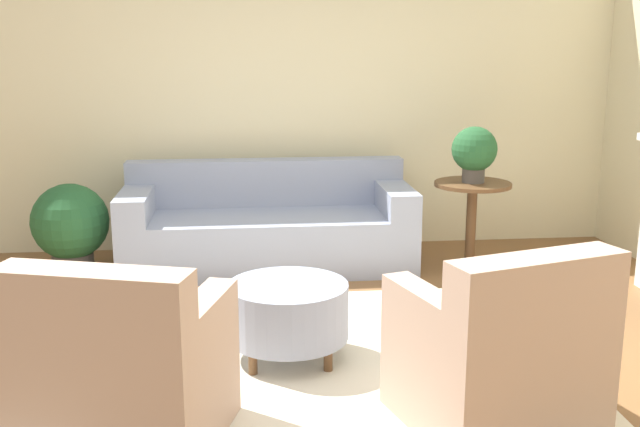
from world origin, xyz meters
name	(u,v)px	position (x,y,z in m)	size (l,w,h in m)	color
ground_plane	(303,368)	(0.00, 0.00, 0.00)	(16.00, 16.00, 0.00)	brown
wall_back	(277,86)	(0.00, 2.63, 1.40)	(9.15, 0.12, 2.80)	beige
rug	(303,367)	(0.00, 0.00, 0.01)	(2.96, 2.46, 0.01)	beige
couch	(268,229)	(-0.12, 1.99, 0.30)	(2.28, 0.90, 0.82)	#8E99B2
armchair_left	(122,374)	(-0.86, -0.73, 0.35)	(0.99, 0.94, 0.88)	tan
armchair_right	(501,357)	(0.86, -0.73, 0.35)	(0.99, 0.94, 0.88)	tan
ottoman_table	(288,311)	(-0.07, 0.14, 0.29)	(0.68, 0.68, 0.44)	#8E99B2
side_table	(472,209)	(1.48, 1.75, 0.48)	(0.60, 0.60, 0.69)	brown
potted_plant_on_side_table	(474,151)	(1.48, 1.75, 0.94)	(0.35, 0.35, 0.44)	#4C4742
potted_plant_floor	(70,225)	(-1.63, 1.87, 0.40)	(0.58, 0.58, 0.72)	#4C4742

